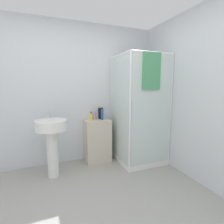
# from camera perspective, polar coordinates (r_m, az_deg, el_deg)

# --- Properties ---
(wall_back) EXTENTS (6.40, 0.06, 2.50)m
(wall_back) POSITION_cam_1_polar(r_m,az_deg,el_deg) (3.22, -15.15, 5.67)
(wall_back) COLOR silver
(wall_back) RESTS_ON ground_plane
(wall_right) EXTENTS (0.06, 6.40, 2.50)m
(wall_right) POSITION_cam_1_polar(r_m,az_deg,el_deg) (2.56, 32.40, 3.89)
(wall_right) COLOR silver
(wall_right) RESTS_ON ground_plane
(shower_enclosure) EXTENTS (0.81, 0.84, 1.93)m
(shower_enclosure) POSITION_cam_1_polar(r_m,az_deg,el_deg) (3.23, 8.44, -6.71)
(shower_enclosure) COLOR white
(shower_enclosure) RESTS_ON ground_plane
(vanity_cabinet) EXTENTS (0.45, 0.36, 0.78)m
(vanity_cabinet) POSITION_cam_1_polar(r_m,az_deg,el_deg) (3.29, -4.78, -9.25)
(vanity_cabinet) COLOR beige
(vanity_cabinet) RESTS_ON ground_plane
(sink) EXTENTS (0.47, 0.47, 1.02)m
(sink) POSITION_cam_1_polar(r_m,az_deg,el_deg) (2.81, -19.07, -7.46)
(sink) COLOR white
(sink) RESTS_ON ground_plane
(soap_dispenser) EXTENTS (0.05, 0.05, 0.16)m
(soap_dispenser) POSITION_cam_1_polar(r_m,az_deg,el_deg) (3.14, -6.87, -1.56)
(soap_dispenser) COLOR yellow
(soap_dispenser) RESTS_ON vanity_cabinet
(shampoo_bottle_tall_black) EXTENTS (0.05, 0.05, 0.23)m
(shampoo_bottle_tall_black) POSITION_cam_1_polar(r_m,az_deg,el_deg) (3.25, -4.08, -0.29)
(shampoo_bottle_tall_black) COLOR black
(shampoo_bottle_tall_black) RESTS_ON vanity_cabinet
(shampoo_bottle_blue) EXTENTS (0.05, 0.05, 0.22)m
(shampoo_bottle_blue) POSITION_cam_1_polar(r_m,az_deg,el_deg) (3.18, -3.26, -0.61)
(shampoo_bottle_blue) COLOR #1E4C93
(shampoo_bottle_blue) RESTS_ON vanity_cabinet
(lotion_bottle_white) EXTENTS (0.06, 0.06, 0.18)m
(lotion_bottle_white) POSITION_cam_1_polar(r_m,az_deg,el_deg) (3.26, -5.73, -0.99)
(lotion_bottle_white) COLOR #B299C6
(lotion_bottle_white) RESTS_ON vanity_cabinet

